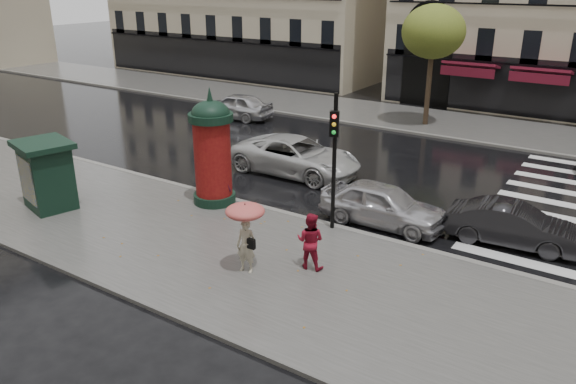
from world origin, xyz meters
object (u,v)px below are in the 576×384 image
Objects in this scene: newsstand at (47,174)px; car_silver at (383,204)px; car_white at (296,156)px; car_darkgrey at (513,225)px; car_far_silver at (236,106)px; man_burgundy at (220,182)px; woman_red at (310,241)px; traffic_light at (334,150)px; morris_column at (212,149)px; woman_umbrella at (246,227)px.

car_silver is (10.61, 5.45, -0.64)m from newsstand.
newsstand reaches higher than car_white.
car_darkgrey is 19.70m from car_far_silver.
man_burgundy is at bearing 30.30° from car_far_silver.
car_silver is at bearing -160.08° from man_burgundy.
woman_red is 3.37m from traffic_light.
woman_red is 0.37× the size of car_far_silver.
car_far_silver is (-8.38, 6.44, -0.02)m from car_white.
morris_column is 4.87m from traffic_light.
woman_umbrella is 8.55m from car_darkgrey.
woman_umbrella is at bearing 131.65° from car_darkgrey.
traffic_light is at bearing 22.75° from newsstand.
man_burgundy is 0.37× the size of traffic_light.
car_darkgrey is at bearing -162.55° from man_burgundy.
car_white is (0.31, 4.66, -0.17)m from man_burgundy.
woman_red is 10.32m from newsstand.
car_darkgrey is at bearing 58.87° from car_far_silver.
woman_umbrella is at bearing 139.91° from man_burgundy.
car_darkgrey is (5.22, 2.33, -2.20)m from traffic_light.
man_burgundy is at bearing 137.67° from woman_umbrella.
morris_column reaches higher than woman_red.
man_burgundy reaches higher than car_white.
car_far_silver is at bearing 124.96° from morris_column.
newsstand reaches higher than car_far_silver.
traffic_light reaches higher than man_burgundy.
car_silver is 0.77× the size of car_white.
morris_column reaches higher than car_silver.
car_darkgrey is at bearing 14.77° from morris_column.
morris_column is (-0.31, -0.00, 1.22)m from man_burgundy.
car_far_silver is at bearing -51.74° from man_burgundy.
car_white is (-4.20, 4.34, -2.08)m from traffic_light.
newsstand reaches higher than woman_umbrella.
car_far_silver is at bearing 59.60° from car_darkgrey.
man_burgundy is 0.38× the size of car_silver.
woman_umbrella is 8.97m from car_white.
car_darkgrey is (4.08, 0.84, -0.08)m from car_silver.
man_burgundy is 13.72m from car_far_silver.
car_darkgrey is (5.84, 6.18, -0.85)m from woman_umbrella.
traffic_light is 10.37m from newsstand.
car_white is at bearing 72.96° from car_darkgrey.
woman_umbrella is 0.47× the size of traffic_light.
woman_red is 4.18m from car_silver.
woman_red is at bearing -73.98° from traffic_light.
car_darkgrey is at bearing 23.21° from newsstand.
traffic_light is 0.80× the size of car_white.
newsstand reaches higher than car_darkgrey.
newsstand is at bearing 116.87° from car_silver.
woman_umbrella is 8.85m from newsstand.
woman_umbrella is at bearing 0.73° from newsstand.
car_silver is at bearing 96.72° from car_darkgrey.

